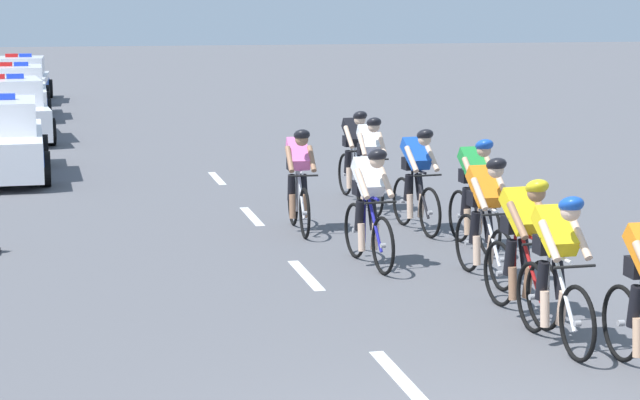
% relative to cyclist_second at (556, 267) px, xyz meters
% --- Properties ---
extents(lane_markings_centre, '(0.14, 17.60, 0.01)m').
position_rel_cyclist_second_xyz_m(lane_markings_centre, '(-1.73, 3.42, -0.78)').
color(lane_markings_centre, white).
rests_on(lane_markings_centre, ground).
extents(cyclist_second, '(0.42, 1.72, 1.56)m').
position_rel_cyclist_second_xyz_m(cyclist_second, '(0.00, 0.00, 0.00)').
color(cyclist_second, black).
rests_on(cyclist_second, ground).
extents(cyclist_third, '(0.44, 1.72, 1.56)m').
position_rel_cyclist_second_xyz_m(cyclist_third, '(0.09, 1.04, 0.00)').
color(cyclist_third, black).
rests_on(cyclist_third, ground).
extents(cyclist_fourth, '(0.43, 1.72, 1.56)m').
position_rel_cyclist_second_xyz_m(cyclist_fourth, '(0.29, 2.66, 0.00)').
color(cyclist_fourth, black).
rests_on(cyclist_fourth, ground).
extents(cyclist_fifth, '(0.45, 1.72, 1.56)m').
position_rel_cyclist_second_xyz_m(cyclist_fifth, '(-0.85, 3.72, 0.00)').
color(cyclist_fifth, black).
rests_on(cyclist_fifth, ground).
extents(cyclist_sixth, '(0.43, 1.72, 1.56)m').
position_rel_cyclist_second_xyz_m(cyclist_sixth, '(0.81, 4.39, 0.00)').
color(cyclist_sixth, black).
rests_on(cyclist_sixth, ground).
extents(cyclist_seventh, '(0.45, 1.72, 1.56)m').
position_rel_cyclist_second_xyz_m(cyclist_seventh, '(0.41, 5.71, 0.00)').
color(cyclist_seventh, black).
rests_on(cyclist_seventh, ground).
extents(cyclist_eighth, '(0.42, 1.72, 1.56)m').
position_rel_cyclist_second_xyz_m(cyclist_eighth, '(-1.26, 6.07, 0.00)').
color(cyclist_eighth, black).
rests_on(cyclist_eighth, ground).
extents(cyclist_ninth, '(0.43, 1.72, 1.56)m').
position_rel_cyclist_second_xyz_m(cyclist_ninth, '(0.21, 8.53, 0.00)').
color(cyclist_ninth, black).
rests_on(cyclist_ninth, ground).
extents(cyclist_tenth, '(0.42, 1.72, 1.56)m').
position_rel_cyclist_second_xyz_m(cyclist_tenth, '(0.17, 7.47, 0.00)').
color(cyclist_tenth, black).
rests_on(cyclist_tenth, ground).
extents(police_car_second, '(2.29, 4.54, 1.59)m').
position_rel_cyclist_second_xyz_m(police_car_second, '(-5.80, 18.55, -0.11)').
color(police_car_second, white).
rests_on(police_car_second, ground).
extents(police_car_third, '(2.06, 4.43, 1.59)m').
position_rel_cyclist_second_xyz_m(police_car_third, '(-5.80, 24.07, -0.11)').
color(police_car_third, white).
rests_on(police_car_third, ground).
extents(police_car_furthest, '(2.10, 4.45, 1.59)m').
position_rel_cyclist_second_xyz_m(police_car_furthest, '(-5.80, 29.52, -0.11)').
color(police_car_furthest, silver).
rests_on(police_car_furthest, ground).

